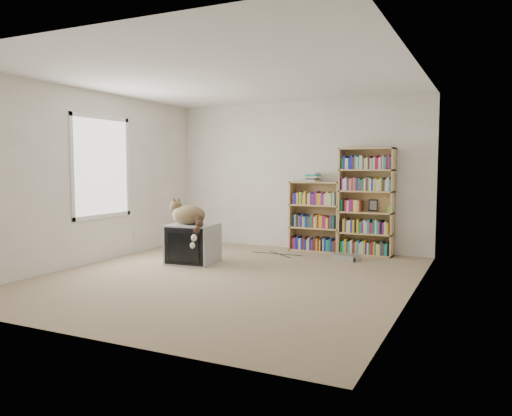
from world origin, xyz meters
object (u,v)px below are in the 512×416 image
at_px(bookcase_tall, 367,204).
at_px(bookcase_short, 316,219).
at_px(cat, 190,218).
at_px(dvd_player, 346,257).
at_px(crt_tv, 193,244).

distance_m(bookcase_tall, bookcase_short, 0.89).
bearing_deg(cat, bookcase_short, 62.67).
bearing_deg(bookcase_tall, bookcase_short, 179.89).
height_order(bookcase_short, dvd_player, bookcase_short).
height_order(crt_tv, bookcase_tall, bookcase_tall).
distance_m(cat, bookcase_tall, 2.82).
xyz_separation_m(bookcase_tall, dvd_player, (-0.16, -0.58, -0.77)).
bearing_deg(dvd_player, bookcase_short, 152.13).
distance_m(crt_tv, bookcase_tall, 2.81).
bearing_deg(crt_tv, cat, -89.37).
bearing_deg(bookcase_tall, cat, -138.55).
height_order(crt_tv, dvd_player, crt_tv).
xyz_separation_m(crt_tv, cat, (0.01, -0.10, 0.39)).
distance_m(cat, dvd_player, 2.42).
relative_size(crt_tv, bookcase_tall, 0.42).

